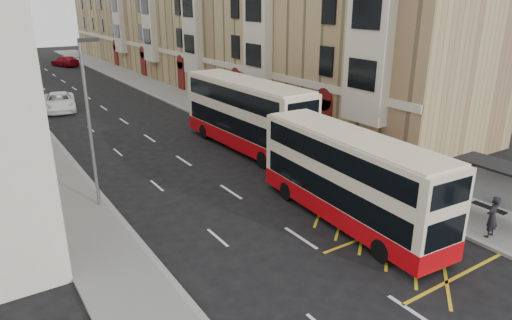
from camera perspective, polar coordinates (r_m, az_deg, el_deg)
ground at (r=17.66m, az=13.99°, el=-14.73°), size 200.00×200.00×0.00m
pavement_right at (r=45.02m, az=-7.24°, el=6.86°), size 4.00×120.00×0.15m
pavement_left at (r=40.89m, az=-27.10°, el=3.58°), size 3.00×120.00×0.15m
kerb_right at (r=44.21m, az=-9.57°, el=6.51°), size 0.25×120.00×0.15m
kerb_left at (r=41.05m, az=-25.04°, el=3.95°), size 0.25×120.00×0.15m
road_markings at (r=56.54m, az=-21.54°, el=8.16°), size 10.00×110.00×0.01m
terrace_right at (r=60.86m, az=-8.21°, el=17.13°), size 10.75×79.00×15.25m
guard_railing at (r=24.86m, az=14.46°, el=-2.18°), size 0.06×6.56×1.01m
street_lamp_near at (r=22.68m, az=-20.10°, el=5.21°), size 0.93×0.18×8.00m
street_lamp_far at (r=52.04m, az=-28.35°, el=11.53°), size 0.93×0.18×8.00m
double_decker_front at (r=20.98m, az=11.55°, el=-2.24°), size 3.08×10.67×4.21m
double_decker_rear at (r=30.89m, az=-1.23°, el=5.68°), size 2.94×11.92×4.74m
pedestrian_near at (r=21.82m, az=27.43°, el=-6.32°), size 0.72×0.51×1.86m
pedestrian_far at (r=25.25m, az=19.90°, el=-2.21°), size 0.92×0.39×1.57m
white_van at (r=46.23m, az=-23.38°, el=6.69°), size 3.72×6.26×1.63m
car_silver at (r=64.89m, az=-27.94°, el=9.15°), size 1.64×3.95×1.34m
car_dark at (r=75.04m, az=-28.89°, el=10.14°), size 1.72×4.34×1.41m
car_red at (r=77.72m, az=-22.76°, el=11.32°), size 3.88×5.82×1.57m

